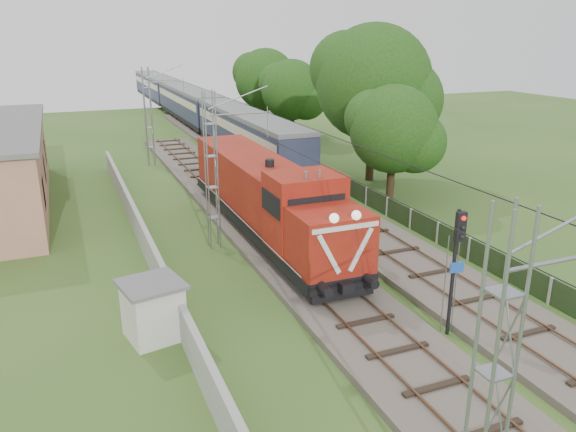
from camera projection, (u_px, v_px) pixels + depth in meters
name	position (u px, v px, depth m)	size (l,w,h in m)	color
ground	(387.00, 350.00, 19.74)	(140.00, 140.00, 0.00)	#31541F
track_main	(306.00, 271.00, 25.84)	(4.20, 70.00, 0.45)	#6B6054
track_side	(296.00, 190.00, 39.07)	(4.20, 80.00, 0.45)	#6B6054
catenary	(213.00, 171.00, 27.98)	(3.31, 70.00, 8.00)	gray
boundary_wall	(145.00, 242.00, 27.74)	(0.25, 40.00, 1.50)	#9E9E99
fence	(506.00, 268.00, 25.05)	(0.12, 32.00, 1.20)	black
locomotive	(267.00, 196.00, 29.77)	(3.19, 18.20, 4.62)	black
coach_rake	(188.00, 102.00, 68.03)	(3.08, 68.71, 3.56)	black
signal_post	(457.00, 251.00, 19.66)	(0.53, 0.42, 4.85)	black
relay_hut	(153.00, 310.00, 20.26)	(2.49, 2.49, 2.18)	beige
tree_a	(395.00, 130.00, 35.37)	(5.86, 5.58, 7.60)	#3B2B18
tree_b	(375.00, 84.00, 40.18)	(8.75, 8.33, 11.34)	#3B2B18
tree_c	(292.00, 91.00, 55.71)	(6.28, 5.98, 8.15)	#3B2B18
tree_d	(266.00, 80.00, 60.95)	(6.96, 6.63, 9.02)	#3B2B18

